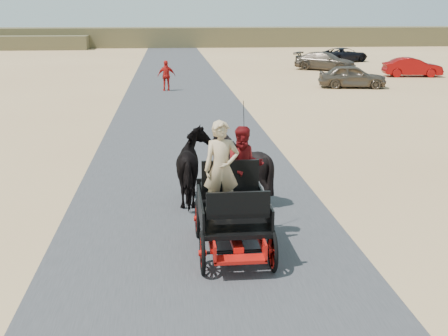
{
  "coord_description": "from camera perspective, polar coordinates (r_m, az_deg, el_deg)",
  "views": [
    {
      "loc": [
        -0.59,
        -12.05,
        4.43
      ],
      "look_at": [
        0.54,
        -0.6,
        1.2
      ],
      "focal_mm": 45.0,
      "sensor_mm": 36.0,
      "label": 1
    }
  ],
  "objects": [
    {
      "name": "pedestrian",
      "position": [
        32.6,
        -5.87,
        9.31
      ],
      "size": [
        1.05,
        0.53,
        1.73
      ],
      "primitive_type": "imported",
      "rotation": [
        0.0,
        0.0,
        3.25
      ],
      "color": "red",
      "rests_on": "ground"
    },
    {
      "name": "horse_right",
      "position": [
        13.44,
        1.75,
        0.23
      ],
      "size": [
        1.37,
        1.54,
        1.7
      ],
      "primitive_type": "imported",
      "rotation": [
        0.0,
        0.0,
        3.14
      ],
      "color": "black",
      "rests_on": "ground"
    },
    {
      "name": "carriage",
      "position": [
        10.71,
        0.85,
        -6.64
      ],
      "size": [
        1.3,
        2.4,
        0.72
      ],
      "primitive_type": null,
      "color": "black",
      "rests_on": "ground"
    },
    {
      "name": "ridge_far",
      "position": [
        74.12,
        -5.31,
        13.11
      ],
      "size": [
        140.0,
        6.0,
        2.4
      ],
      "primitive_type": "cube",
      "color": "brown",
      "rests_on": "ground"
    },
    {
      "name": "car_d",
      "position": [
        52.41,
        12.1,
        11.18
      ],
      "size": [
        5.03,
        3.89,
        1.27
      ],
      "primitive_type": "imported",
      "rotation": [
        0.0,
        0.0,
        2.02
      ],
      "color": "black",
      "rests_on": "ground"
    },
    {
      "name": "road",
      "position": [
        12.85,
        -2.66,
        -4.48
      ],
      "size": [
        6.0,
        140.0,
        0.01
      ],
      "primitive_type": "cube",
      "color": "#38383A",
      "rests_on": "ground"
    },
    {
      "name": "car_a",
      "position": [
        34.67,
        12.91,
        9.07
      ],
      "size": [
        4.18,
        2.25,
        1.35
      ],
      "primitive_type": "imported",
      "rotation": [
        0.0,
        0.0,
        1.4
      ],
      "color": "brown",
      "rests_on": "ground"
    },
    {
      "name": "horse_left",
      "position": [
        13.35,
        -2.94,
        0.1
      ],
      "size": [
        0.91,
        2.01,
        1.7
      ],
      "primitive_type": "imported",
      "rotation": [
        0.0,
        0.0,
        3.14
      ],
      "color": "black",
      "rests_on": "ground"
    },
    {
      "name": "car_c",
      "position": [
        44.83,
        10.24,
        10.64
      ],
      "size": [
        5.02,
        4.14,
        1.37
      ],
      "primitive_type": "imported",
      "rotation": [
        0.0,
        0.0,
        1.01
      ],
      "color": "brown",
      "rests_on": "ground"
    },
    {
      "name": "car_b",
      "position": [
        41.78,
        18.59,
        9.68
      ],
      "size": [
        4.1,
        1.88,
        1.3
      ],
      "primitive_type": "imported",
      "rotation": [
        0.0,
        0.0,
        1.44
      ],
      "color": "maroon",
      "rests_on": "ground"
    },
    {
      "name": "passenger_woman",
      "position": [
        10.94,
        2.08,
        0.19
      ],
      "size": [
        0.77,
        0.6,
        1.58
      ],
      "primitive_type": "imported",
      "color": "#660C0F",
      "rests_on": "carriage"
    },
    {
      "name": "driver_man",
      "position": [
        10.33,
        -0.26,
        -0.1
      ],
      "size": [
        0.66,
        0.43,
        1.8
      ],
      "primitive_type": "imported",
      "color": "tan",
      "rests_on": "carriage"
    },
    {
      "name": "ground",
      "position": [
        12.85,
        -2.66,
        -4.5
      ],
      "size": [
        140.0,
        140.0,
        0.0
      ],
      "primitive_type": "plane",
      "color": "tan"
    }
  ]
}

